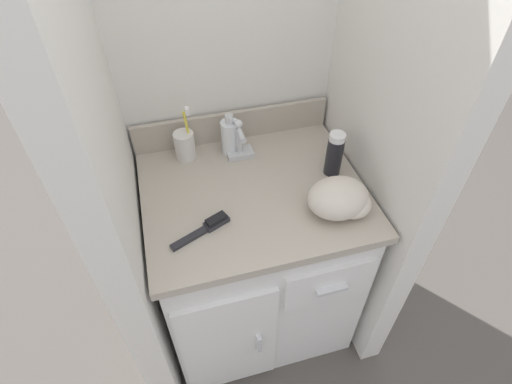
# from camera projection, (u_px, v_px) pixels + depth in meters

# --- Properties ---
(ground_plane) EXTENTS (6.00, 6.00, 0.00)m
(ground_plane) POSITION_uv_depth(u_px,v_px,m) (254.00, 309.00, 1.79)
(ground_plane) COLOR #4C4742
(wall_back) EXTENTS (0.88, 0.08, 2.20)m
(wall_back) POSITION_uv_depth(u_px,v_px,m) (224.00, 37.00, 1.25)
(wall_back) COLOR silver
(wall_back) RESTS_ON ground_plane
(wall_left) EXTENTS (0.08, 0.67, 2.20)m
(wall_left) POSITION_uv_depth(u_px,v_px,m) (90.00, 116.00, 0.94)
(wall_left) COLOR silver
(wall_left) RESTS_ON ground_plane
(wall_right) EXTENTS (0.08, 0.67, 2.20)m
(wall_right) POSITION_uv_depth(u_px,v_px,m) (394.00, 72.00, 1.09)
(wall_right) COLOR silver
(wall_right) RESTS_ON ground_plane
(vanity) EXTENTS (0.70, 0.60, 0.75)m
(vanity) POSITION_uv_depth(u_px,v_px,m) (254.00, 258.00, 1.51)
(vanity) COLOR white
(vanity) RESTS_ON ground_plane
(backsplash) EXTENTS (0.70, 0.02, 0.11)m
(backsplash) POSITION_uv_depth(u_px,v_px,m) (233.00, 125.00, 1.42)
(backsplash) COLOR #B2A899
(backsplash) RESTS_ON vanity
(sink_faucet) EXTENTS (0.09, 0.09, 0.14)m
(sink_faucet) POSITION_uv_depth(u_px,v_px,m) (240.00, 144.00, 1.35)
(sink_faucet) COLOR silver
(sink_faucet) RESTS_ON vanity
(toothbrush_cup) EXTENTS (0.07, 0.07, 0.19)m
(toothbrush_cup) POSITION_uv_depth(u_px,v_px,m) (185.00, 145.00, 1.34)
(toothbrush_cup) COLOR silver
(toothbrush_cup) RESTS_ON vanity
(soap_dispenser) EXTENTS (0.06, 0.06, 0.15)m
(soap_dispenser) POSITION_uv_depth(u_px,v_px,m) (230.00, 136.00, 1.36)
(soap_dispenser) COLOR white
(soap_dispenser) RESTS_ON vanity
(shaving_cream_can) EXTENTS (0.05, 0.05, 0.15)m
(shaving_cream_can) POSITION_uv_depth(u_px,v_px,m) (334.00, 154.00, 1.27)
(shaving_cream_can) COLOR black
(shaving_cream_can) RESTS_ON vanity
(hairbrush) EXTENTS (0.18, 0.10, 0.03)m
(hairbrush) POSITION_uv_depth(u_px,v_px,m) (208.00, 226.00, 1.14)
(hairbrush) COLOR #232328
(hairbrush) RESTS_ON vanity
(hand_towel) EXTENTS (0.19, 0.15, 0.11)m
(hand_towel) POSITION_uv_depth(u_px,v_px,m) (341.00, 199.00, 1.16)
(hand_towel) COLOR beige
(hand_towel) RESTS_ON vanity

